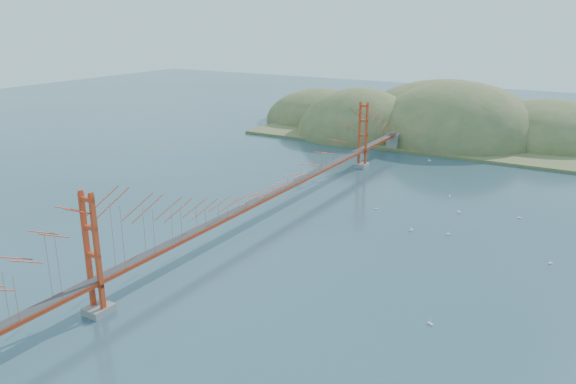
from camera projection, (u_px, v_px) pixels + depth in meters
The scene contains 12 objects.
ground at pixel (273, 216), 76.01m from camera, with size 320.00×320.00×0.00m, color #294352.
bridge at pixel (273, 166), 74.04m from camera, with size 2.20×94.40×12.00m.
far_headlands at pixel (436, 131), 131.17m from camera, with size 84.00×58.00×25.00m.
sailboat_7 at pixel (519, 217), 75.28m from camera, with size 0.54×0.44×0.63m.
sailboat_16 at pixel (450, 196), 84.08m from camera, with size 0.53×0.53×0.58m.
sailboat_14 at pixel (448, 234), 69.62m from camera, with size 0.56×0.56×0.59m.
sailboat_1 at pixel (459, 212), 77.37m from camera, with size 0.68×0.68×0.72m.
sailboat_3 at pixel (376, 208), 78.78m from camera, with size 0.52×0.52×0.58m.
sailboat_6 at pixel (430, 323), 49.45m from camera, with size 0.60×0.60×0.66m.
sailboat_0 at pixel (411, 229), 70.95m from camera, with size 0.56×0.61×0.69m.
sailboat_12 at pixel (429, 160), 104.83m from camera, with size 0.62×0.52×0.71m.
sailboat_4 at pixel (551, 262), 61.54m from camera, with size 0.53×0.53×0.56m.
Camera 1 is at (38.12, -60.48, 26.10)m, focal length 35.00 mm.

